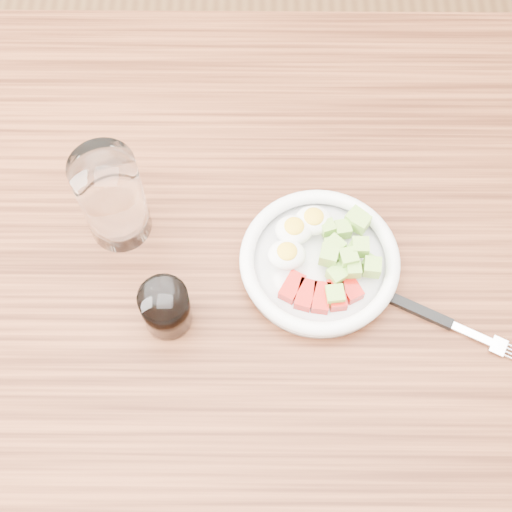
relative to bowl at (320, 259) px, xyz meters
The scene contains 6 objects.
ground 0.79m from the bowl, behind, with size 4.00×4.00×0.00m, color brown.
dining_table 0.14m from the bowl, behind, with size 1.50×0.90×0.77m.
bowl is the anchor object (origin of this frame).
fork 0.16m from the bowl, 27.13° to the right, with size 0.19×0.10×0.01m.
water_glass 0.27m from the bowl, 167.65° to the left, with size 0.08×0.08×0.14m, color white.
coffee_glass 0.20m from the bowl, 158.70° to the right, with size 0.06×0.06×0.07m.
Camera 1 is at (-0.01, -0.38, 1.60)m, focal length 50.00 mm.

